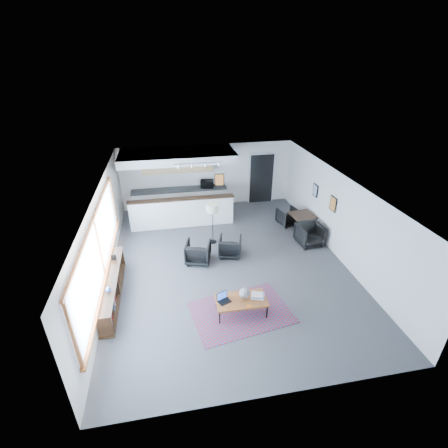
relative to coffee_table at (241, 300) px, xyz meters
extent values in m
cube|color=#464649|center=(0.11, 2.19, -0.39)|extent=(7.00, 9.00, 0.01)
cube|color=white|center=(0.11, 2.19, 2.22)|extent=(7.00, 9.00, 0.01)
cube|color=silver|center=(0.11, 6.70, 0.92)|extent=(7.00, 0.01, 2.60)
cube|color=silver|center=(0.11, -2.31, 0.92)|extent=(7.00, 0.01, 2.60)
cube|color=silver|center=(-3.40, 2.19, 0.92)|extent=(0.01, 9.00, 2.60)
cube|color=silver|center=(3.61, 2.19, 0.92)|extent=(0.01, 9.00, 2.60)
cube|color=#8CBFFF|center=(-3.36, 1.29, 1.12)|extent=(0.02, 5.80, 1.55)
cube|color=brown|center=(-3.33, 1.29, 0.32)|extent=(0.10, 5.95, 0.06)
cube|color=brown|center=(-3.34, 1.29, 1.92)|extent=(0.06, 5.95, 0.06)
cube|color=brown|center=(-3.34, -1.61, 1.12)|extent=(0.06, 0.06, 1.60)
cube|color=brown|center=(-3.34, 1.29, 1.12)|extent=(0.06, 0.06, 1.60)
cube|color=brown|center=(-3.34, 4.19, 1.12)|extent=(0.06, 0.06, 1.60)
cube|color=#311E11|center=(-3.19, 1.19, 0.24)|extent=(0.35, 3.00, 0.05)
cube|color=#311E11|center=(-3.19, 1.19, -0.33)|extent=(0.35, 3.00, 0.05)
cube|color=#311E11|center=(-3.19, -0.26, -0.05)|extent=(0.33, 0.04, 0.55)
cube|color=#311E11|center=(-3.19, 1.19, -0.05)|extent=(0.33, 0.04, 0.55)
cube|color=#311E11|center=(-3.19, 2.64, -0.05)|extent=(0.33, 0.04, 0.55)
cube|color=#3359A5|center=(-3.19, -0.11, -0.21)|extent=(0.18, 0.04, 0.20)
cube|color=silver|center=(-3.19, 0.06, -0.20)|extent=(0.18, 0.04, 0.22)
cube|color=maroon|center=(-3.19, 0.23, -0.19)|extent=(0.18, 0.04, 0.24)
cube|color=#311E11|center=(-3.19, 0.40, -0.21)|extent=(0.18, 0.04, 0.20)
cube|color=#3359A5|center=(-3.19, 0.57, -0.20)|extent=(0.18, 0.04, 0.22)
cube|color=silver|center=(-3.19, 0.74, -0.19)|extent=(0.18, 0.04, 0.24)
cube|color=maroon|center=(-3.19, 0.91, -0.21)|extent=(0.18, 0.04, 0.20)
cube|color=#311E11|center=(-3.19, 1.08, -0.20)|extent=(0.18, 0.04, 0.22)
cube|color=#3359A5|center=(-3.19, 1.25, -0.19)|extent=(0.18, 0.03, 0.24)
cube|color=silver|center=(-3.19, 1.42, -0.21)|extent=(0.18, 0.03, 0.20)
cube|color=maroon|center=(-3.19, 1.59, -0.20)|extent=(0.18, 0.03, 0.22)
cube|color=#311E11|center=(-3.19, 1.76, -0.19)|extent=(0.18, 0.04, 0.24)
cube|color=black|center=(-3.19, 1.99, 0.35)|extent=(0.14, 0.02, 0.18)
sphere|color=#264C99|center=(-3.17, 0.59, 0.33)|extent=(0.14, 0.14, 0.14)
cube|color=white|center=(-1.09, 4.89, 0.17)|extent=(3.80, 0.25, 1.10)
cube|color=#311E11|center=(-1.09, 4.89, 0.73)|extent=(3.85, 0.32, 0.04)
cube|color=white|center=(-1.09, 6.34, 0.07)|extent=(3.80, 0.60, 0.90)
cube|color=#2D2D2D|center=(-1.09, 6.34, 0.53)|extent=(3.82, 0.62, 0.04)
cube|color=tan|center=(-1.09, 6.49, 1.57)|extent=(2.80, 0.35, 0.70)
cube|color=white|center=(-1.09, 5.79, 2.07)|extent=(4.20, 1.80, 0.30)
cube|color=black|center=(0.31, 4.90, 1.37)|extent=(0.35, 0.03, 0.45)
cube|color=orange|center=(0.31, 4.89, 1.37)|extent=(0.30, 0.01, 0.40)
cube|color=black|center=(2.41, 6.61, 0.67)|extent=(1.00, 0.12, 2.10)
cube|color=white|center=(1.89, 6.62, 0.67)|extent=(0.06, 0.10, 2.10)
cube|color=white|center=(2.93, 6.62, 0.67)|extent=(0.06, 0.10, 2.10)
cube|color=white|center=(2.41, 6.62, 1.74)|extent=(1.10, 0.10, 0.06)
cube|color=silver|center=(-0.49, 4.39, 2.18)|extent=(1.60, 0.04, 0.04)
cylinder|color=silver|center=(-1.14, 4.39, 2.10)|extent=(0.07, 0.07, 0.09)
cylinder|color=silver|center=(-0.69, 4.39, 2.10)|extent=(0.07, 0.07, 0.09)
cylinder|color=silver|center=(-0.24, 4.39, 2.10)|extent=(0.07, 0.07, 0.09)
cylinder|color=silver|center=(0.21, 4.39, 2.10)|extent=(0.07, 0.07, 0.09)
cube|color=black|center=(3.58, 2.59, 1.17)|extent=(0.03, 0.38, 0.48)
cube|color=orange|center=(3.56, 2.59, 1.17)|extent=(0.00, 0.32, 0.42)
cube|color=black|center=(3.58, 3.89, 1.12)|extent=(0.03, 0.34, 0.44)
cube|color=#859FC5|center=(3.56, 3.89, 1.12)|extent=(0.00, 0.28, 0.38)
cube|color=#5B2F47|center=(0.00, 0.00, -0.38)|extent=(2.64, 2.01, 0.01)
cube|color=brown|center=(0.00, 0.00, 0.01)|extent=(1.27, 0.70, 0.05)
cube|color=black|center=(-0.59, -0.28, -0.20)|extent=(0.03, 0.03, 0.37)
cube|color=black|center=(-0.58, 0.30, -0.20)|extent=(0.03, 0.03, 0.37)
cube|color=black|center=(0.58, -0.30, -0.20)|extent=(0.03, 0.03, 0.37)
cube|color=black|center=(0.59, 0.28, -0.20)|extent=(0.03, 0.03, 0.37)
cube|color=black|center=(0.00, -0.29, -0.02)|extent=(1.21, 0.05, 0.03)
cube|color=black|center=(0.00, 0.29, -0.02)|extent=(1.21, 0.05, 0.03)
cube|color=black|center=(-0.42, 0.00, 0.04)|extent=(0.36, 0.32, 0.02)
cube|color=black|center=(-0.47, 0.10, 0.15)|extent=(0.29, 0.17, 0.19)
cube|color=blue|center=(-0.46, 0.09, 0.15)|extent=(0.26, 0.15, 0.17)
sphere|color=gray|center=(0.10, 0.06, 0.17)|extent=(0.27, 0.27, 0.27)
cube|color=silver|center=(0.42, 0.03, 0.05)|extent=(0.39, 0.35, 0.04)
cube|color=#3359A5|center=(0.42, 0.03, 0.09)|extent=(0.36, 0.32, 0.03)
cube|color=silver|center=(0.41, 0.01, 0.12)|extent=(0.33, 0.29, 0.03)
cube|color=#E5590C|center=(0.13, -0.26, 0.03)|extent=(0.12, 0.12, 0.01)
imported|color=black|center=(-0.79, 2.45, -0.01)|extent=(0.89, 0.86, 0.75)
imported|color=black|center=(0.26, 2.63, -0.03)|extent=(0.84, 0.81, 0.70)
cylinder|color=black|center=(-0.16, 3.52, -0.37)|extent=(0.27, 0.27, 0.03)
cylinder|color=black|center=(-0.16, 3.52, 0.25)|extent=(0.02, 0.02, 1.21)
cylinder|color=beige|center=(-0.16, 3.52, 0.92)|extent=(0.45, 0.45, 0.27)
cube|color=#311E11|center=(3.11, 3.69, 0.28)|extent=(0.89, 0.89, 0.04)
cylinder|color=black|center=(2.79, 3.30, -0.06)|extent=(0.04, 0.04, 0.64)
cylinder|color=black|center=(2.71, 4.01, -0.06)|extent=(0.04, 0.04, 0.64)
cylinder|color=black|center=(3.50, 3.38, -0.06)|extent=(0.04, 0.04, 0.64)
cylinder|color=black|center=(3.42, 4.09, -0.06)|extent=(0.04, 0.04, 0.64)
imported|color=black|center=(3.04, 2.81, -0.04)|extent=(0.74, 0.70, 0.69)
imported|color=black|center=(2.82, 4.32, -0.08)|extent=(0.70, 0.67, 0.60)
imported|color=black|center=(0.04, 6.34, 0.73)|extent=(0.57, 0.37, 0.36)
camera|label=1|loc=(-1.54, -6.00, 5.39)|focal=26.00mm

